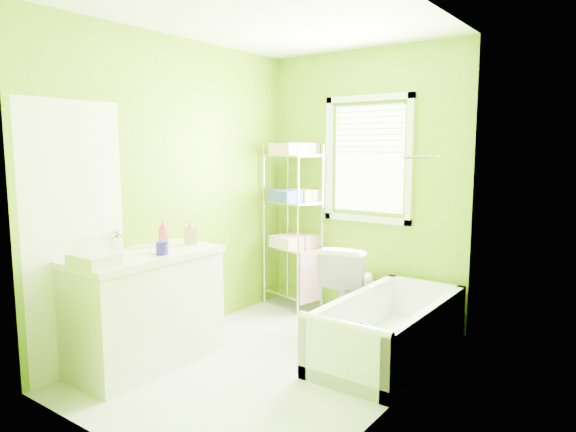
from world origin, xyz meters
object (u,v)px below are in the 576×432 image
Objects in this scene: toilet at (350,283)px; wire_shelf_unit at (295,208)px; vanity at (145,305)px; bathtub at (387,338)px.

wire_shelf_unit is (-0.71, 0.09, 0.66)m from toilet.
wire_shelf_unit is (0.09, 1.85, 0.58)m from vanity.
vanity is (-0.81, -1.76, 0.08)m from toilet.
wire_shelf_unit is at bearing 87.10° from vanity.
bathtub is 2.01× the size of toilet.
toilet is at bearing 139.64° from bathtub.
vanity is 0.68× the size of wire_shelf_unit.
wire_shelf_unit is at bearing 154.63° from bathtub.
bathtub is at bearing -25.37° from wire_shelf_unit.
vanity is at bearing 52.84° from toilet.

